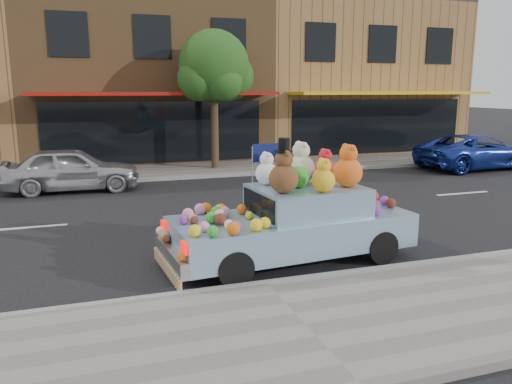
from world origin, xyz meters
name	(u,v)px	position (x,y,z in m)	size (l,w,h in m)	color
ground	(200,214)	(0.00, 0.00, 0.00)	(120.00, 120.00, 0.00)	black
near_sidewalk	(305,328)	(0.00, -6.50, 0.06)	(60.00, 3.00, 0.12)	gray
far_sidewalk	(163,172)	(0.00, 6.50, 0.06)	(60.00, 3.00, 0.12)	gray
near_kerb	(266,285)	(0.00, -5.00, 0.07)	(60.00, 0.12, 0.13)	gray
far_kerb	(169,178)	(0.00, 5.00, 0.07)	(60.00, 0.12, 0.13)	gray
storefront_mid	(143,76)	(0.00, 11.97, 3.64)	(10.00, 9.80, 7.30)	olive
storefront_right	(339,78)	(10.00, 11.97, 3.64)	(10.00, 9.80, 7.30)	olive
street_tree	(214,72)	(2.03, 6.55, 3.69)	(3.00, 2.70, 5.22)	#38281C
car_silver	(71,169)	(-3.08, 4.07, 0.68)	(1.60, 3.98, 1.36)	#B4B5B9
car_blue	(476,152)	(11.80, 3.75, 0.67)	(2.22, 4.82, 1.34)	#1C329B
art_car	(294,218)	(0.92, -3.88, 0.79)	(4.62, 2.12, 2.28)	black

